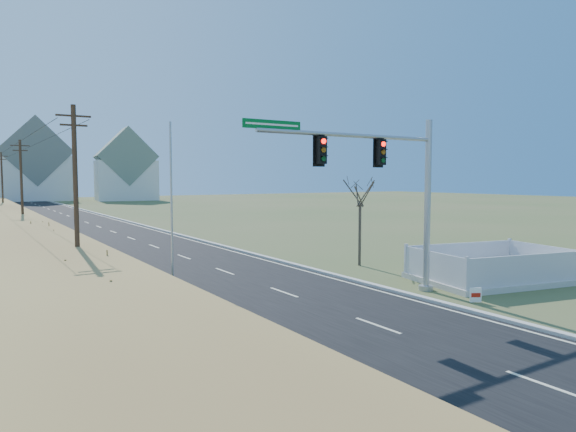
# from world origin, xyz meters

# --- Properties ---
(ground) EXTENTS (260.00, 260.00, 0.00)m
(ground) POSITION_xyz_m (0.00, 0.00, 0.00)
(ground) COLOR #3F5328
(ground) RESTS_ON ground
(road) EXTENTS (8.00, 180.00, 0.06)m
(road) POSITION_xyz_m (0.00, 50.00, 0.03)
(road) COLOR black
(road) RESTS_ON ground
(curb) EXTENTS (0.30, 180.00, 0.18)m
(curb) POSITION_xyz_m (4.15, 50.00, 0.09)
(curb) COLOR #B2AFA8
(curb) RESTS_ON ground
(utility_pole_near) EXTENTS (1.80, 0.26, 9.00)m
(utility_pole_near) POSITION_xyz_m (-6.50, 15.00, 4.68)
(utility_pole_near) COLOR #422D1E
(utility_pole_near) RESTS_ON ground
(utility_pole_mid) EXTENTS (1.80, 0.26, 9.00)m
(utility_pole_mid) POSITION_xyz_m (-6.50, 45.00, 4.68)
(utility_pole_mid) COLOR #422D1E
(utility_pole_mid) RESTS_ON ground
(utility_pole_far) EXTENTS (1.80, 0.26, 9.00)m
(utility_pole_far) POSITION_xyz_m (-6.50, 75.00, 4.68)
(utility_pole_far) COLOR #422D1E
(utility_pole_far) RESTS_ON ground
(condo_n) EXTENTS (15.27, 10.20, 18.54)m
(condo_n) POSITION_xyz_m (2.00, 112.00, 7.61)
(condo_n) COLOR silver
(condo_n) RESTS_ON ground
(condo_ne) EXTENTS (14.12, 10.51, 16.52)m
(condo_ne) POSITION_xyz_m (20.00, 104.00, 6.84)
(condo_ne) COLOR silver
(condo_ne) RESTS_ON ground
(traffic_signal_mast) EXTENTS (9.57, 0.65, 7.61)m
(traffic_signal_mast) POSITION_xyz_m (3.88, 1.15, 4.64)
(traffic_signal_mast) COLOR #9EA0A5
(traffic_signal_mast) RESTS_ON ground
(fence_enclosure) EXTENTS (7.86, 6.09, 1.62)m
(fence_enclosure) POSITION_xyz_m (10.06, 0.92, 0.31)
(fence_enclosure) COLOR #B7B5AD
(fence_enclosure) RESTS_ON ground
(open_sign) EXTENTS (0.45, 0.28, 0.60)m
(open_sign) POSITION_xyz_m (5.72, -1.55, 0.32)
(open_sign) COLOR white
(open_sign) RESTS_ON ground
(flagpole) EXTENTS (0.33, 0.33, 7.40)m
(flagpole) POSITION_xyz_m (-4.30, 6.06, 2.96)
(flagpole) COLOR #B7B5AD
(flagpole) RESTS_ON ground
(bare_tree) EXTENTS (2.04, 2.04, 5.41)m
(bare_tree) POSITION_xyz_m (7.55, 7.83, 4.36)
(bare_tree) COLOR #4C3F33
(bare_tree) RESTS_ON ground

